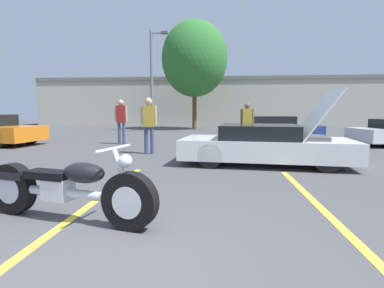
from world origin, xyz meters
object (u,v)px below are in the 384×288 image
at_px(light_pole, 153,76).
at_px(parked_car_mid_row, 273,129).
at_px(tree_background, 194,59).
at_px(show_car_hood_open, 266,144).
at_px(spectator_midground, 149,120).
at_px(motorcycle, 67,189).
at_px(spectator_far_lot, 247,121).
at_px(spectator_by_show_car, 121,117).

bearing_deg(light_pole, parked_car_mid_row, -38.05).
bearing_deg(tree_background, show_car_hood_open, -77.89).
xyz_separation_m(light_pole, tree_background, (2.59, 2.34, 1.47)).
distance_m(show_car_hood_open, parked_car_mid_row, 6.71).
relative_size(tree_background, spectator_midground, 4.37).
xyz_separation_m(light_pole, show_car_hood_open, (5.68, -12.06, -3.16)).
bearing_deg(motorcycle, light_pole, 111.95).
relative_size(show_car_hood_open, spectator_far_lot, 2.65).
height_order(show_car_hood_open, spectator_by_show_car, show_car_hood_open).
bearing_deg(spectator_midground, motorcycle, -86.70).
height_order(light_pole, spectator_far_lot, light_pole).
relative_size(spectator_by_show_car, spectator_midground, 1.03).
relative_size(tree_background, spectator_far_lot, 4.66).
bearing_deg(parked_car_mid_row, motorcycle, -120.06).
bearing_deg(tree_background, light_pole, -137.90).
relative_size(show_car_hood_open, parked_car_mid_row, 1.04).
bearing_deg(parked_car_mid_row, light_pole, 134.22).
bearing_deg(spectator_midground, spectator_far_lot, 35.57).
bearing_deg(light_pole, show_car_hood_open, -64.80).
height_order(light_pole, motorcycle, light_pole).
distance_m(motorcycle, spectator_midground, 5.99).
distance_m(tree_background, show_car_hood_open, 15.44).
distance_m(light_pole, spectator_midground, 11.03).
bearing_deg(spectator_far_lot, tree_background, 105.72).
relative_size(motorcycle, spectator_by_show_car, 1.34).
bearing_deg(spectator_far_lot, spectator_midground, -144.43).
bearing_deg(parked_car_mid_row, spectator_far_lot, -127.45).
relative_size(light_pole, spectator_far_lot, 3.89).
bearing_deg(light_pole, spectator_far_lot, -55.69).
height_order(light_pole, parked_car_mid_row, light_pole).
height_order(motorcycle, spectator_midground, spectator_midground).
bearing_deg(spectator_far_lot, spectator_by_show_car, 176.75).
height_order(tree_background, spectator_by_show_car, tree_background).
distance_m(spectator_by_show_car, spectator_midground, 3.24).
distance_m(spectator_midground, spectator_far_lot, 4.12).
bearing_deg(show_car_hood_open, light_pole, 121.46).
xyz_separation_m(tree_background, spectator_midground, (-0.41, -12.83, -4.06)).
height_order(motorcycle, spectator_far_lot, spectator_far_lot).
distance_m(show_car_hood_open, spectator_far_lot, 3.99).
xyz_separation_m(motorcycle, parked_car_mid_row, (4.49, 10.95, 0.13)).
distance_m(tree_background, parked_car_mid_row, 10.10).
xyz_separation_m(spectator_by_show_car, spectator_midground, (1.82, -2.69, -0.03)).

